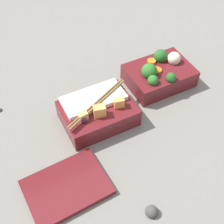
{
  "coord_description": "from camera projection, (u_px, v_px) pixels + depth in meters",
  "views": [
    {
      "loc": [
        0.31,
        0.5,
        0.62
      ],
      "look_at": [
        0.08,
        0.06,
        0.05
      ],
      "focal_mm": 50.0,
      "sensor_mm": 36.0,
      "label": 1
    }
  ],
  "objects": [
    {
      "name": "bento_tray_rice",
      "position": [
        98.0,
        112.0,
        0.78
      ],
      "size": [
        0.19,
        0.13,
        0.08
      ],
      "color": "maroon",
      "rests_on": "ground_plane"
    },
    {
      "name": "ground_plane",
      "position": [
        129.0,
        100.0,
        0.85
      ],
      "size": [
        3.0,
        3.0,
        0.0
      ],
      "primitive_type": "plane",
      "color": "slate"
    },
    {
      "name": "bento_tray_vegetable",
      "position": [
        159.0,
        74.0,
        0.87
      ],
      "size": [
        0.18,
        0.13,
        0.08
      ],
      "color": "maroon",
      "rests_on": "ground_plane"
    },
    {
      "name": "bento_lid",
      "position": [
        67.0,
        187.0,
        0.67
      ],
      "size": [
        0.18,
        0.13,
        0.01
      ],
      "primitive_type": "cube",
      "rotation": [
        0.0,
        0.0,
        0.05
      ],
      "color": "maroon",
      "rests_on": "ground_plane"
    },
    {
      "name": "pebble_1",
      "position": [
        152.0,
        212.0,
        0.63
      ],
      "size": [
        0.03,
        0.03,
        0.03
      ],
      "primitive_type": "sphere",
      "color": "#474442",
      "rests_on": "ground_plane"
    }
  ]
}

